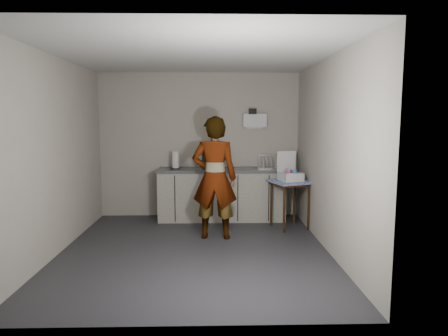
{
  "coord_description": "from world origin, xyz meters",
  "views": [
    {
      "loc": [
        0.27,
        -5.26,
        1.78
      ],
      "look_at": [
        0.41,
        0.45,
        1.07
      ],
      "focal_mm": 32.0,
      "sensor_mm": 36.0,
      "label": 1
    }
  ],
  "objects_px": {
    "side_table": "(290,187)",
    "paper_towel": "(175,161)",
    "soda_can": "(220,165)",
    "kitchen_counter": "(222,195)",
    "dish_rack": "(267,165)",
    "standing_man": "(214,178)",
    "bakery_box": "(290,174)",
    "dark_bottle": "(204,161)",
    "soap_bottle": "(206,160)"
  },
  "relations": [
    {
      "from": "standing_man",
      "to": "soda_can",
      "type": "height_order",
      "value": "standing_man"
    },
    {
      "from": "kitchen_counter",
      "to": "bakery_box",
      "type": "xyz_separation_m",
      "value": [
        1.1,
        -0.57,
        0.46
      ]
    },
    {
      "from": "kitchen_counter",
      "to": "side_table",
      "type": "bearing_deg",
      "value": -28.61
    },
    {
      "from": "kitchen_counter",
      "to": "dark_bottle",
      "type": "bearing_deg",
      "value": -176.79
    },
    {
      "from": "kitchen_counter",
      "to": "dark_bottle",
      "type": "distance_m",
      "value": 0.69
    },
    {
      "from": "kitchen_counter",
      "to": "side_table",
      "type": "distance_m",
      "value": 1.28
    },
    {
      "from": "standing_man",
      "to": "dish_rack",
      "type": "relative_size",
      "value": 5.13
    },
    {
      "from": "bakery_box",
      "to": "soda_can",
      "type": "bearing_deg",
      "value": 139.1
    },
    {
      "from": "side_table",
      "to": "dark_bottle",
      "type": "height_order",
      "value": "dark_bottle"
    },
    {
      "from": "side_table",
      "to": "standing_man",
      "type": "bearing_deg",
      "value": -176.03
    },
    {
      "from": "dish_rack",
      "to": "bakery_box",
      "type": "bearing_deg",
      "value": -61.21
    },
    {
      "from": "standing_man",
      "to": "dark_bottle",
      "type": "xyz_separation_m",
      "value": [
        -0.18,
        1.1,
        0.13
      ]
    },
    {
      "from": "soap_bottle",
      "to": "soda_can",
      "type": "bearing_deg",
      "value": 14.1
    },
    {
      "from": "kitchen_counter",
      "to": "soap_bottle",
      "type": "xyz_separation_m",
      "value": [
        -0.27,
        -0.06,
        0.63
      ]
    },
    {
      "from": "dish_rack",
      "to": "soap_bottle",
      "type": "bearing_deg",
      "value": -178.04
    },
    {
      "from": "side_table",
      "to": "soap_bottle",
      "type": "xyz_separation_m",
      "value": [
        -1.37,
        0.54,
        0.38
      ]
    },
    {
      "from": "dish_rack",
      "to": "kitchen_counter",
      "type": "bearing_deg",
      "value": 178.1
    },
    {
      "from": "side_table",
      "to": "paper_towel",
      "type": "xyz_separation_m",
      "value": [
        -1.91,
        0.58,
        0.38
      ]
    },
    {
      "from": "kitchen_counter",
      "to": "soap_bottle",
      "type": "distance_m",
      "value": 0.69
    },
    {
      "from": "kitchen_counter",
      "to": "soda_can",
      "type": "relative_size",
      "value": 15.97
    },
    {
      "from": "kitchen_counter",
      "to": "side_table",
      "type": "relative_size",
      "value": 2.87
    },
    {
      "from": "standing_man",
      "to": "dish_rack",
      "type": "xyz_separation_m",
      "value": [
        0.93,
        1.09,
        0.06
      ]
    },
    {
      "from": "side_table",
      "to": "paper_towel",
      "type": "height_order",
      "value": "paper_towel"
    },
    {
      "from": "soda_can",
      "to": "dark_bottle",
      "type": "relative_size",
      "value": 0.53
    },
    {
      "from": "paper_towel",
      "to": "soda_can",
      "type": "bearing_deg",
      "value": 0.77
    },
    {
      "from": "side_table",
      "to": "bakery_box",
      "type": "height_order",
      "value": "bakery_box"
    },
    {
      "from": "soda_can",
      "to": "paper_towel",
      "type": "relative_size",
      "value": 0.46
    },
    {
      "from": "paper_towel",
      "to": "kitchen_counter",
      "type": "bearing_deg",
      "value": 1.12
    },
    {
      "from": "side_table",
      "to": "dish_rack",
      "type": "distance_m",
      "value": 0.71
    },
    {
      "from": "side_table",
      "to": "dish_rack",
      "type": "relative_size",
      "value": 2.2
    },
    {
      "from": "kitchen_counter",
      "to": "dark_bottle",
      "type": "relative_size",
      "value": 8.46
    },
    {
      "from": "standing_man",
      "to": "paper_towel",
      "type": "relative_size",
      "value": 5.95
    },
    {
      "from": "kitchen_counter",
      "to": "standing_man",
      "type": "xyz_separation_m",
      "value": [
        -0.13,
        -1.12,
        0.48
      ]
    },
    {
      "from": "soap_bottle",
      "to": "paper_towel",
      "type": "distance_m",
      "value": 0.54
    },
    {
      "from": "standing_man",
      "to": "kitchen_counter",
      "type": "bearing_deg",
      "value": -91.81
    },
    {
      "from": "side_table",
      "to": "soda_can",
      "type": "relative_size",
      "value": 5.56
    },
    {
      "from": "soda_can",
      "to": "bakery_box",
      "type": "bearing_deg",
      "value": -26.24
    },
    {
      "from": "kitchen_counter",
      "to": "bakery_box",
      "type": "height_order",
      "value": "bakery_box"
    },
    {
      "from": "soap_bottle",
      "to": "dark_bottle",
      "type": "height_order",
      "value": "soap_bottle"
    },
    {
      "from": "paper_towel",
      "to": "dark_bottle",
      "type": "bearing_deg",
      "value": -0.19
    },
    {
      "from": "paper_towel",
      "to": "standing_man",
      "type": "bearing_deg",
      "value": -58.34
    },
    {
      "from": "side_table",
      "to": "bakery_box",
      "type": "bearing_deg",
      "value": 67.75
    },
    {
      "from": "soap_bottle",
      "to": "dark_bottle",
      "type": "relative_size",
      "value": 1.13
    },
    {
      "from": "paper_towel",
      "to": "dish_rack",
      "type": "height_order",
      "value": "paper_towel"
    },
    {
      "from": "side_table",
      "to": "dark_bottle",
      "type": "bearing_deg",
      "value": 138.49
    },
    {
      "from": "side_table",
      "to": "soda_can",
      "type": "xyz_separation_m",
      "value": [
        -1.14,
        0.59,
        0.3
      ]
    },
    {
      "from": "dish_rack",
      "to": "dark_bottle",
      "type": "bearing_deg",
      "value": 179.52
    },
    {
      "from": "standing_man",
      "to": "bakery_box",
      "type": "bearing_deg",
      "value": -151.06
    },
    {
      "from": "standing_man",
      "to": "bakery_box",
      "type": "height_order",
      "value": "standing_man"
    },
    {
      "from": "soda_can",
      "to": "bakery_box",
      "type": "height_order",
      "value": "bakery_box"
    }
  ]
}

